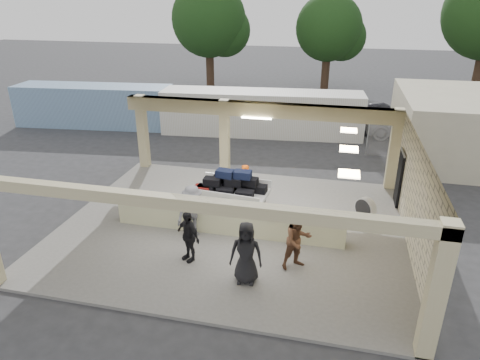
% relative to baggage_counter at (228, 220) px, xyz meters
% --- Properties ---
extents(ground, '(120.00, 120.00, 0.00)m').
position_rel_baggage_counter_xyz_m(ground, '(0.00, 0.50, -0.59)').
color(ground, '#2C2C2F').
rests_on(ground, ground).
extents(pavilion, '(12.01, 10.00, 3.55)m').
position_rel_baggage_counter_xyz_m(pavilion, '(0.21, 1.16, 0.76)').
color(pavilion, slate).
rests_on(pavilion, ground).
extents(baggage_counter, '(8.20, 0.58, 0.98)m').
position_rel_baggage_counter_xyz_m(baggage_counter, '(0.00, 0.00, 0.00)').
color(baggage_counter, beige).
rests_on(baggage_counter, pavilion).
extents(luggage_cart, '(2.90, 1.96, 1.61)m').
position_rel_baggage_counter_xyz_m(luggage_cart, '(-0.35, 1.75, 0.39)').
color(luggage_cart, silver).
rests_on(luggage_cart, pavilion).
extents(drum_fan, '(0.77, 0.77, 0.90)m').
position_rel_baggage_counter_xyz_m(drum_fan, '(4.68, 1.96, -0.00)').
color(drum_fan, silver).
rests_on(drum_fan, pavilion).
extents(baggage_handler, '(0.35, 0.61, 1.65)m').
position_rel_baggage_counter_xyz_m(baggage_handler, '(0.06, 2.27, 0.34)').
color(baggage_handler, '#FF5A0D').
rests_on(baggage_handler, pavilion).
extents(passenger_a, '(0.97, 0.85, 1.86)m').
position_rel_baggage_counter_xyz_m(passenger_a, '(2.56, -1.55, 0.45)').
color(passenger_a, brown).
rests_on(passenger_a, pavilion).
extents(passenger_b, '(1.02, 0.83, 1.68)m').
position_rel_baggage_counter_xyz_m(passenger_b, '(-0.75, -1.91, 0.35)').
color(passenger_b, black).
rests_on(passenger_b, pavilion).
extents(passenger_c, '(1.11, 1.19, 1.87)m').
position_rel_baggage_counter_xyz_m(passenger_c, '(-1.09, -0.50, 0.45)').
color(passenger_c, '#55555B').
rests_on(passenger_c, pavilion).
extents(passenger_d, '(0.96, 0.46, 1.90)m').
position_rel_baggage_counter_xyz_m(passenger_d, '(1.21, -2.59, 0.46)').
color(passenger_d, black).
rests_on(passenger_d, pavilion).
extents(car_white_a, '(5.80, 3.07, 1.61)m').
position_rel_baggage_counter_xyz_m(car_white_a, '(7.83, 13.48, 0.22)').
color(car_white_a, silver).
rests_on(car_white_a, ground).
extents(car_dark, '(4.45, 3.69, 1.45)m').
position_rel_baggage_counter_xyz_m(car_dark, '(5.85, 15.08, 0.14)').
color(car_dark, black).
rests_on(car_dark, ground).
extents(container_white, '(11.98, 3.39, 2.56)m').
position_rel_baggage_counter_xyz_m(container_white, '(-1.05, 12.02, 0.69)').
color(container_white, silver).
rests_on(container_white, ground).
extents(container_blue, '(9.98, 3.32, 2.55)m').
position_rel_baggage_counter_xyz_m(container_blue, '(-11.75, 11.44, 0.69)').
color(container_blue, '#7BA5C6').
rests_on(container_blue, ground).
extents(tree_left, '(6.60, 6.30, 9.00)m').
position_rel_baggage_counter_xyz_m(tree_left, '(-7.68, 24.66, 5.00)').
color(tree_left, '#382619').
rests_on(tree_left, ground).
extents(tree_mid, '(6.00, 5.60, 8.00)m').
position_rel_baggage_counter_xyz_m(tree_mid, '(2.32, 26.66, 4.38)').
color(tree_mid, '#382619').
rests_on(tree_mid, ground).
extents(adjacent_building, '(6.00, 8.00, 3.20)m').
position_rel_baggage_counter_xyz_m(adjacent_building, '(9.50, 10.50, 1.01)').
color(adjacent_building, beige).
rests_on(adjacent_building, ground).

